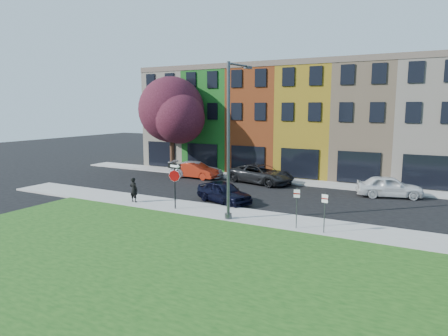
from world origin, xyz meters
The scene contains 16 objects.
ground centered at (0.00, 0.00, 0.00)m, with size 120.00×120.00×0.00m, color black.
sidewalk_near centered at (2.00, 3.00, 0.06)m, with size 40.00×3.00×0.12m, color gray.
sidewalk_far centered at (-3.00, 15.00, 0.06)m, with size 40.00×2.40×0.12m, color gray.
grass_park centered at (8.00, -6.00, 0.05)m, with size 40.00×16.00×0.10m, color #174413.
rowhouse_block centered at (-2.50, 21.18, 4.99)m, with size 30.00×10.12×10.00m.
stop_sign centered at (-3.60, 2.33, 2.16)m, with size 1.04×0.20×2.86m.
man centered at (-7.03, 2.48, 0.95)m, with size 0.62×0.42×1.66m, color black.
sedan_near centered at (-1.87, 5.59, 0.73)m, with size 4.64×3.18×1.47m, color black.
parked_car_red centered at (-8.57, 12.69, 0.71)m, with size 4.37×1.73×1.41m, color maroon.
parked_car_silver centered at (-8.77, 13.15, 0.73)m, with size 5.34×3.05×1.46m, color #B6B6BB.
parked_car_dark centered at (-2.38, 13.20, 0.80)m, with size 6.22×3.93×1.60m, color black.
parked_car_white centered at (7.77, 12.72, 0.77)m, with size 4.85×3.02×1.54m, color silver.
street_lamp centered at (0.40, 2.10, 4.51)m, with size 0.53×2.58×8.71m.
parking_sign_a centered at (4.36, 1.97, 1.47)m, with size 0.32×0.12×2.15m.
parking_sign_b centered at (5.83, 1.89, 1.41)m, with size 0.32×0.10×2.05m.
tree_purple centered at (-12.15, 14.29, 6.00)m, with size 7.58×6.63×9.20m.
Camera 1 is at (10.57, -17.61, 6.39)m, focal length 32.00 mm.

